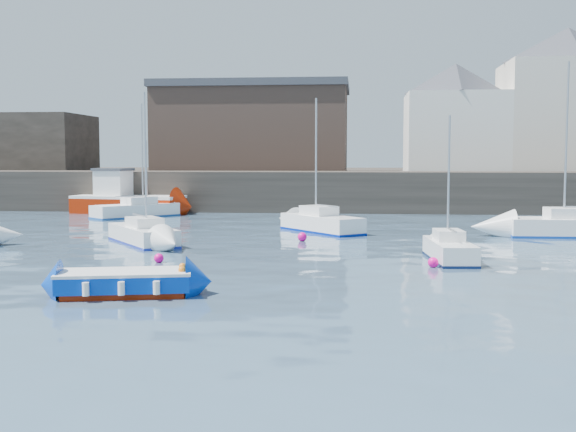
# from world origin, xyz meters

# --- Properties ---
(water) EXTENTS (220.00, 220.00, 0.00)m
(water) POSITION_xyz_m (0.00, 0.00, 0.00)
(water) COLOR #2D4760
(water) RESTS_ON ground
(quay_wall) EXTENTS (90.00, 5.00, 3.00)m
(quay_wall) POSITION_xyz_m (0.00, 35.00, 1.50)
(quay_wall) COLOR #28231E
(quay_wall) RESTS_ON ground
(land_strip) EXTENTS (90.00, 32.00, 2.80)m
(land_strip) POSITION_xyz_m (0.00, 53.00, 1.40)
(land_strip) COLOR #28231E
(land_strip) RESTS_ON ground
(bldg_east_a) EXTENTS (13.36, 13.36, 11.80)m
(bldg_east_a) POSITION_xyz_m (20.00, 42.00, 8.81)
(bldg_east_a) COLOR beige
(bldg_east_a) RESTS_ON land_strip
(bldg_east_d) EXTENTS (11.14, 11.14, 8.95)m
(bldg_east_d) POSITION_xyz_m (11.00, 41.50, 7.36)
(bldg_east_d) COLOR white
(bldg_east_d) RESTS_ON land_strip
(warehouse) EXTENTS (16.40, 10.40, 7.60)m
(warehouse) POSITION_xyz_m (-6.00, 43.00, 6.62)
(warehouse) COLOR #3D2D26
(warehouse) RESTS_ON land_strip
(bldg_west) EXTENTS (14.00, 8.00, 5.00)m
(bldg_west) POSITION_xyz_m (-28.00, 42.00, 5.30)
(bldg_west) COLOR #353028
(bldg_west) RESTS_ON land_strip
(blue_dinghy) EXTENTS (4.17, 2.48, 0.74)m
(blue_dinghy) POSITION_xyz_m (-3.79, 0.99, 0.41)
(blue_dinghy) COLOR #931B03
(blue_dinghy) RESTS_ON ground
(fishing_boat) EXTENTS (8.37, 4.35, 5.28)m
(fishing_boat) POSITION_xyz_m (-13.86, 31.55, 1.02)
(fishing_boat) COLOR #931B03
(fishing_boat) RESTS_ON ground
(sailboat_b) EXTENTS (4.62, 5.50, 7.08)m
(sailboat_b) POSITION_xyz_m (-7.05, 13.55, 0.46)
(sailboat_b) COLOR white
(sailboat_b) RESTS_ON ground
(sailboat_c) EXTENTS (1.76, 4.46, 5.74)m
(sailboat_c) POSITION_xyz_m (6.70, 9.30, 0.44)
(sailboat_c) COLOR white
(sailboat_c) RESTS_ON ground
(sailboat_f) EXTENTS (4.92, 5.51, 7.31)m
(sailboat_f) POSITION_xyz_m (1.08, 19.76, 0.51)
(sailboat_f) COLOR white
(sailboat_f) RESTS_ON ground
(sailboat_h) EXTENTS (5.44, 5.73, 7.71)m
(sailboat_h) POSITION_xyz_m (-12.00, 28.21, 0.50)
(sailboat_h) COLOR white
(sailboat_h) RESTS_ON ground
(buoy_near) EXTENTS (0.38, 0.38, 0.38)m
(buoy_near) POSITION_xyz_m (-4.63, 7.64, 0.00)
(buoy_near) COLOR #FF0586
(buoy_near) RESTS_ON ground
(buoy_mid) EXTENTS (0.40, 0.40, 0.40)m
(buoy_mid) POSITION_xyz_m (5.88, 7.46, 0.00)
(buoy_mid) COLOR #FF0586
(buoy_mid) RESTS_ON ground
(buoy_far) EXTENTS (0.45, 0.45, 0.45)m
(buoy_far) POSITION_xyz_m (0.37, 15.36, 0.00)
(buoy_far) COLOR #FF0586
(buoy_far) RESTS_ON ground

